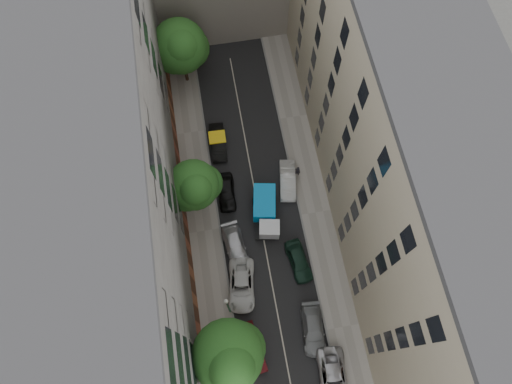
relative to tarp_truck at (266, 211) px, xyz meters
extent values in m
plane|color=#4C4C49|center=(-0.60, -0.58, -1.30)|extent=(120.00, 120.00, 0.00)
cube|color=black|center=(-0.60, -0.58, -1.29)|extent=(8.00, 44.00, 0.02)
cube|color=gray|center=(-6.10, -0.58, -1.22)|extent=(3.00, 44.00, 0.15)
cube|color=gray|center=(4.90, -0.58, -1.22)|extent=(3.00, 44.00, 0.15)
cube|color=#484543|center=(-11.60, -0.58, 8.70)|extent=(8.00, 44.00, 20.00)
cube|color=tan|center=(10.40, -0.58, 8.70)|extent=(8.00, 44.00, 20.00)
cube|color=black|center=(0.00, -0.09, -0.78)|extent=(2.88, 5.36, 0.28)
cube|color=#BABCBF|center=(0.00, -1.88, 0.07)|extent=(2.13, 1.83, 1.60)
cube|color=#0DA0FF|center=(0.00, 0.75, 0.21)|extent=(2.66, 3.71, 1.69)
cylinder|color=black|center=(-0.89, -1.88, -0.90)|extent=(0.26, 0.79, 0.79)
cylinder|color=black|center=(0.89, -1.88, -0.90)|extent=(0.26, 0.79, 0.79)
cylinder|color=black|center=(-0.89, 1.41, -0.90)|extent=(0.26, 0.79, 0.79)
cylinder|color=black|center=(0.89, 1.41, -0.90)|extent=(0.26, 0.79, 0.79)
imported|color=#4B0F12|center=(-3.40, -11.98, -0.56)|extent=(2.23, 4.66, 1.47)
imported|color=silver|center=(-3.40, -6.48, -0.59)|extent=(3.08, 5.35, 1.40)
imported|color=#BAB9BE|center=(-3.40, -2.78, -0.62)|extent=(2.41, 4.84, 1.35)
imported|color=black|center=(-3.40, 2.82, -0.59)|extent=(1.87, 4.20, 1.41)
imported|color=black|center=(-3.46, 8.42, -0.58)|extent=(1.64, 4.39, 1.43)
imported|color=silver|center=(3.00, -15.58, -0.58)|extent=(2.79, 5.35, 1.44)
imported|color=slate|center=(2.20, -11.38, -0.62)|extent=(2.33, 4.84, 1.36)
imported|color=#142F22|center=(2.20, -5.18, -0.58)|extent=(2.24, 4.41, 1.44)
imported|color=silver|center=(2.77, 3.02, -0.58)|extent=(2.18, 4.52, 1.43)
cylinder|color=#382619|center=(-5.20, -12.52, 0.61)|extent=(0.36, 0.36, 3.51)
cylinder|color=#382619|center=(-5.20, -12.52, 3.62)|extent=(0.24, 0.24, 2.51)
sphere|color=#1B511B|center=(-5.20, -12.52, 6.07)|extent=(5.33, 5.33, 5.33)
sphere|color=#1B511B|center=(-4.30, -12.12, 4.87)|extent=(4.00, 4.00, 4.00)
sphere|color=#1B511B|center=(-5.90, -13.02, 5.37)|extent=(3.73, 3.73, 3.73)
sphere|color=#1B511B|center=(-5.00, -13.32, 7.38)|extent=(3.46, 3.46, 3.46)
cylinder|color=#382619|center=(-6.17, 2.00, 0.17)|extent=(0.36, 0.36, 2.63)
cylinder|color=#382619|center=(-6.17, 2.00, 2.43)|extent=(0.24, 0.24, 1.88)
sphere|color=#1B511B|center=(-6.17, 2.00, 4.27)|extent=(4.58, 4.58, 4.58)
sphere|color=#1B511B|center=(-5.27, 2.40, 3.37)|extent=(3.43, 3.43, 3.43)
sphere|color=#1B511B|center=(-6.87, 1.50, 3.74)|extent=(3.20, 3.20, 3.20)
sphere|color=#1B511B|center=(-5.97, 1.20, 5.25)|extent=(2.98, 2.98, 2.98)
cylinder|color=#382619|center=(-5.71, 17.13, 0.19)|extent=(0.36, 0.36, 2.67)
cylinder|color=#382619|center=(-5.71, 17.13, 2.47)|extent=(0.24, 0.24, 1.90)
sphere|color=#1B511B|center=(-5.71, 17.13, 4.34)|extent=(5.55, 5.55, 5.55)
sphere|color=#1B511B|center=(-4.81, 17.53, 3.42)|extent=(4.16, 4.16, 4.16)
sphere|color=#1B511B|center=(-6.41, 16.63, 3.80)|extent=(3.88, 3.88, 3.88)
sphere|color=#1B511B|center=(-5.51, 16.33, 5.33)|extent=(3.61, 3.61, 3.61)
cylinder|color=#1A5B31|center=(-4.80, -8.52, 1.80)|extent=(0.14, 0.14, 5.90)
sphere|color=silver|center=(-4.80, -8.52, 4.85)|extent=(0.36, 0.36, 0.36)
imported|color=black|center=(3.90, 3.75, -0.33)|extent=(0.69, 0.56, 1.63)
camera|label=1|loc=(-3.39, -14.14, 41.11)|focal=32.00mm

